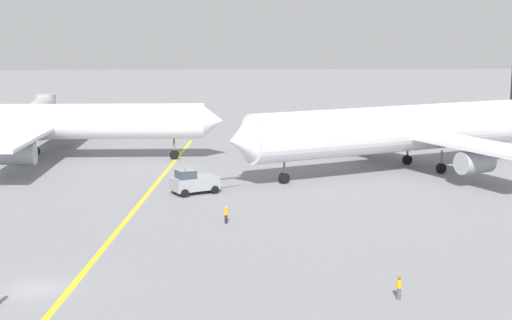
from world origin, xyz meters
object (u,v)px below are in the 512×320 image
object	(u,v)px
pushback_tug	(194,182)
ground_crew_ramp_agent_by_cones	(226,215)
jet_bridge	(40,108)
airliner_being_pushed	(408,129)
ground_crew_wing_walker_right	(399,287)
airliner_at_gate_left	(46,122)

from	to	relation	value
pushback_tug	ground_crew_ramp_agent_by_cones	xyz separation A→B (m)	(3.40, -12.95, -0.46)
pushback_tug	jet_bridge	distance (m)	58.12
airliner_being_pushed	ground_crew_wing_walker_right	world-z (taller)	airliner_being_pushed
ground_crew_wing_walker_right	airliner_being_pushed	bearing A→B (deg)	74.92
airliner_at_gate_left	jet_bridge	xyz separation A→B (m)	(-7.56, 28.04, -0.89)
airliner_at_gate_left	ground_crew_wing_walker_right	xyz separation A→B (m)	(35.78, -55.66, -4.45)
ground_crew_ramp_agent_by_cones	airliner_at_gate_left	bearing A→B (deg)	124.65
ground_crew_ramp_agent_by_cones	jet_bridge	world-z (taller)	jet_bridge
airliner_at_gate_left	pushback_tug	distance (m)	31.04
airliner_at_gate_left	ground_crew_ramp_agent_by_cones	world-z (taller)	airliner_at_gate_left
ground_crew_ramp_agent_by_cones	jet_bridge	xyz separation A→B (m)	(-32.03, 63.43, 3.57)
airliner_at_gate_left	ground_crew_ramp_agent_by_cones	bearing A→B (deg)	-55.35
airliner_at_gate_left	pushback_tug	world-z (taller)	airliner_at_gate_left
ground_crew_wing_walker_right	ground_crew_ramp_agent_by_cones	size ratio (longest dim) A/B	1.00
ground_crew_wing_walker_right	ground_crew_ramp_agent_by_cones	bearing A→B (deg)	119.17
jet_bridge	airliner_being_pushed	bearing A→B (deg)	-34.66
airliner_being_pushed	jet_bridge	size ratio (longest dim) A/B	2.14
ground_crew_wing_walker_right	jet_bridge	distance (m)	94.32
pushback_tug	jet_bridge	world-z (taller)	jet_bridge
ground_crew_wing_walker_right	ground_crew_ramp_agent_by_cones	xyz separation A→B (m)	(-11.31, 20.26, -0.00)
airliner_at_gate_left	ground_crew_wing_walker_right	distance (m)	66.32
ground_crew_ramp_agent_by_cones	jet_bridge	distance (m)	71.15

